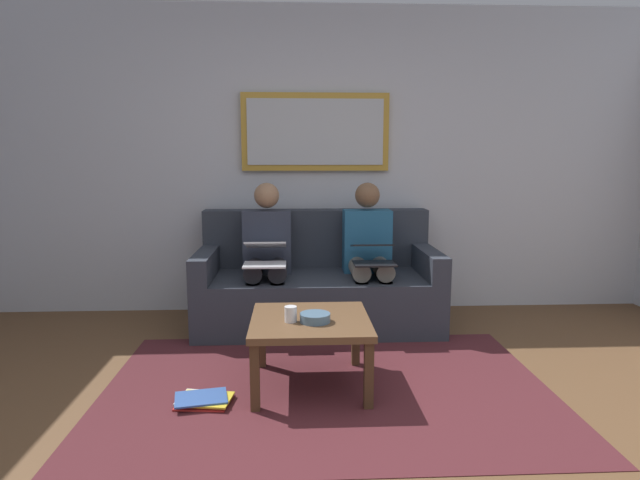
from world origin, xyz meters
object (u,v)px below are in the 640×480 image
cup (291,314)px  bowl (315,318)px  coffee_table (310,327)px  couch (317,285)px  laptop_silver (265,253)px  magazine_stack (203,400)px  laptop_black (373,253)px  person_left (368,250)px  framed_mirror (315,132)px  person_right (267,251)px

cup → bowl: (-0.14, 0.01, -0.02)m
coffee_table → cup: (0.11, 0.06, 0.10)m
bowl → cup: bearing=-3.7°
couch → laptop_silver: couch is taller
laptop_silver → magazine_stack: (0.29, 1.13, -0.61)m
magazine_stack → laptop_black: bearing=-134.5°
person_left → framed_mirror: bearing=-48.7°
person_left → couch: bearing=-9.6°
cup → person_left: (-0.61, -1.21, 0.15)m
framed_mirror → laptop_silver: size_ratio=3.19×
couch → laptop_silver: size_ratio=4.82×
coffee_table → laptop_silver: size_ratio=1.76×
person_left → magazine_stack: person_left is taller
coffee_table → cup: bearing=28.7°
bowl → magazine_stack: (0.62, 0.14, -0.41)m
person_right → magazine_stack: size_ratio=3.43×
person_left → laptop_silver: person_left is taller
framed_mirror → bowl: bearing=87.6°
magazine_stack → laptop_silver: bearing=-104.4°
cup → coffee_table: bearing=-151.3°
coffee_table → cup: cup is taller
framed_mirror → laptop_black: (-0.40, 0.70, -0.92)m
framed_mirror → laptop_silver: 1.22m
coffee_table → magazine_stack: (0.60, 0.21, -0.34)m
couch → laptop_silver: bearing=36.8°
coffee_table → person_right: (0.31, -1.15, 0.25)m
cup → magazine_stack: cup is taller
cup → person_left: person_left is taller
couch → laptop_black: couch is taller
couch → cup: (0.21, 1.28, 0.15)m
couch → person_left: person_left is taller
cup → magazine_stack: (0.48, 0.15, -0.43)m
person_right → magazine_stack: bearing=78.0°
bowl → person_right: bearing=-74.8°
person_left → magazine_stack: bearing=51.2°
laptop_black → framed_mirror: bearing=-60.3°
bowl → magazine_stack: 0.76m
couch → magazine_stack: bearing=64.1°
couch → person_right: person_right is taller
couch → magazine_stack: size_ratio=5.68×
framed_mirror → magazine_stack: size_ratio=3.76×
couch → person_left: bearing=170.4°
framed_mirror → magazine_stack: bearing=69.1°
framed_mirror → laptop_black: framed_mirror is taller
cup → laptop_black: bearing=-122.4°
framed_mirror → cup: bearing=82.8°
cup → laptop_silver: laptop_silver is taller
framed_mirror → laptop_silver: bearing=59.8°
laptop_black → person_right: size_ratio=0.31×
cup → laptop_silver: bearing=-78.9°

